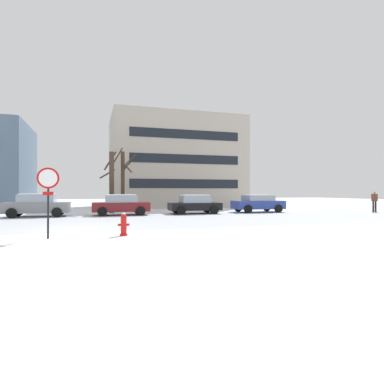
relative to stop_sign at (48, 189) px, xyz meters
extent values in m
plane|color=white|center=(0.79, 2.50, -1.80)|extent=(120.00, 120.00, 0.00)
cube|color=#B7BCC4|center=(0.79, 5.93, -1.79)|extent=(80.00, 8.87, 0.00)
cylinder|color=black|center=(0.00, 0.00, -0.73)|extent=(0.07, 0.17, 2.13)
cylinder|color=red|center=(0.00, 0.00, 0.38)|extent=(0.76, 0.03, 0.76)
cylinder|color=white|center=(0.00, -0.01, 0.38)|extent=(0.62, 0.03, 0.62)
cube|color=red|center=(0.00, 0.00, -0.17)|extent=(0.36, 0.03, 0.12)
cylinder|color=white|center=(0.00, 0.01, 0.43)|extent=(0.42, 0.03, 0.42)
cylinder|color=red|center=(2.67, -0.01, -1.77)|extent=(0.30, 0.30, 0.06)
cylinder|color=red|center=(2.67, -0.01, -1.41)|extent=(0.22, 0.22, 0.65)
sphere|color=red|center=(2.67, -0.01, -1.04)|extent=(0.21, 0.21, 0.21)
cylinder|color=red|center=(2.51, -0.01, -1.38)|extent=(0.12, 0.09, 0.09)
cylinder|color=red|center=(2.83, -0.01, -1.38)|extent=(0.12, 0.09, 0.09)
sphere|color=white|center=(2.67, -0.01, -0.99)|extent=(0.15, 0.15, 0.15)
cube|color=slate|center=(-2.01, 11.15, -1.18)|extent=(4.14, 1.82, 0.70)
cube|color=#8C99A8|center=(-2.01, 11.15, -0.57)|extent=(2.29, 1.64, 0.53)
cube|color=white|center=(-2.01, 11.15, -0.27)|extent=(2.09, 1.51, 0.06)
cylinder|color=black|center=(-0.66, 11.99, -1.48)|extent=(0.65, 0.24, 0.64)
cylinder|color=black|center=(-0.70, 10.24, -1.48)|extent=(0.65, 0.24, 0.64)
cylinder|color=black|center=(-3.32, 12.06, -1.48)|extent=(0.65, 0.24, 0.64)
cylinder|color=black|center=(-3.36, 10.31, -1.48)|extent=(0.65, 0.24, 0.64)
cube|color=maroon|center=(3.49, 10.98, -1.20)|extent=(4.02, 1.85, 0.64)
cube|color=#8C99A8|center=(3.49, 10.98, -0.63)|extent=(2.23, 1.67, 0.51)
cube|color=white|center=(3.49, 10.98, -0.34)|extent=(2.03, 1.54, 0.06)
cylinder|color=black|center=(4.81, 11.84, -1.48)|extent=(0.65, 0.24, 0.64)
cylinder|color=black|center=(4.76, 10.05, -1.48)|extent=(0.65, 0.24, 0.64)
cylinder|color=black|center=(2.23, 11.91, -1.48)|extent=(0.65, 0.24, 0.64)
cylinder|color=black|center=(2.18, 10.12, -1.48)|extent=(0.65, 0.24, 0.64)
cube|color=black|center=(9.00, 10.89, -1.24)|extent=(3.94, 1.84, 0.56)
cube|color=#8C99A8|center=(9.00, 10.89, -0.69)|extent=(2.19, 1.66, 0.55)
cube|color=white|center=(9.00, 10.89, -0.39)|extent=(1.99, 1.53, 0.06)
cylinder|color=black|center=(10.29, 11.74, -1.48)|extent=(0.65, 0.24, 0.64)
cylinder|color=black|center=(10.24, 9.97, -1.48)|extent=(0.65, 0.24, 0.64)
cylinder|color=black|center=(7.75, 11.81, -1.48)|extent=(0.65, 0.24, 0.64)
cylinder|color=black|center=(7.71, 10.03, -1.48)|extent=(0.65, 0.24, 0.64)
cube|color=#283D93|center=(14.50, 11.11, -1.19)|extent=(4.14, 1.99, 0.66)
cube|color=#8C99A8|center=(14.50, 11.11, -0.65)|extent=(2.29, 1.79, 0.43)
cube|color=white|center=(14.50, 11.11, -0.40)|extent=(2.08, 1.65, 0.06)
cylinder|color=black|center=(15.86, 12.04, -1.48)|extent=(0.65, 0.24, 0.64)
cylinder|color=black|center=(15.81, 10.12, -1.48)|extent=(0.65, 0.24, 0.64)
cylinder|color=black|center=(13.20, 12.10, -1.48)|extent=(0.65, 0.24, 0.64)
cylinder|color=black|center=(13.15, 10.19, -1.48)|extent=(0.65, 0.24, 0.64)
cylinder|color=black|center=(24.02, 8.55, -1.35)|extent=(0.14, 0.14, 0.89)
cylinder|color=black|center=(23.62, 8.40, -1.35)|extent=(0.14, 0.14, 0.89)
cube|color=#59331E|center=(23.82, 8.48, -0.61)|extent=(0.31, 0.42, 0.60)
sphere|color=tan|center=(23.82, 8.48, -0.19)|extent=(0.22, 0.22, 0.22)
cylinder|color=#423326|center=(3.95, 14.70, 0.70)|extent=(0.32, 0.32, 5.00)
cylinder|color=#423326|center=(4.40, 14.99, 2.37)|extent=(0.67, 0.98, 0.63)
cylinder|color=#423326|center=(4.30, 14.35, 1.83)|extent=(0.85, 0.86, 0.76)
cylinder|color=#423326|center=(4.52, 15.13, 2.31)|extent=(0.97, 1.26, 1.37)
cylinder|color=#423326|center=(4.24, 15.07, 2.02)|extent=(0.87, 0.74, 0.78)
cylinder|color=#423326|center=(2.99, 13.60, 0.62)|extent=(0.37, 0.37, 4.83)
cylinder|color=#423326|center=(2.90, 14.05, 2.34)|extent=(1.04, 0.33, 1.54)
cylinder|color=#423326|center=(2.69, 14.18, 1.31)|extent=(1.25, 0.73, 0.82)
cylinder|color=#423326|center=(3.46, 13.96, 2.71)|extent=(0.84, 1.07, 1.32)
cube|color=#B2A899|center=(10.49, 23.25, 3.13)|extent=(14.03, 9.79, 9.84)
cube|color=white|center=(10.49, 23.25, 8.10)|extent=(13.75, 9.59, 0.10)
cube|color=black|center=(10.49, 18.34, 0.66)|extent=(11.22, 0.04, 0.90)
cube|color=black|center=(10.49, 18.34, 3.13)|extent=(11.22, 0.04, 0.90)
cube|color=black|center=(10.49, 18.34, 5.59)|extent=(11.22, 0.04, 0.90)
camera|label=1|loc=(1.51, -12.69, -0.09)|focal=30.39mm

